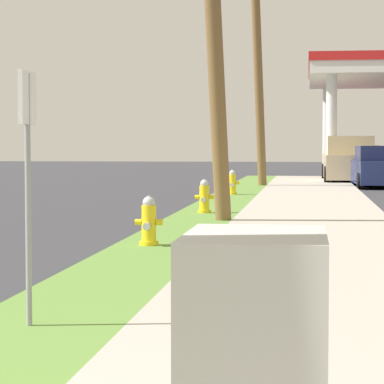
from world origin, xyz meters
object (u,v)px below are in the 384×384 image
(fire_hydrant_fourth, at_px, (232,184))
(fire_hydrant_second, at_px, (149,224))
(street_sign_post, at_px, (28,144))
(utility_pole_background, at_px, (258,59))
(truck_tan_at_far_bay, at_px, (349,161))
(car_red_by_near_pump, at_px, (361,163))
(fire_hydrant_third, at_px, (204,198))
(car_navy_by_far_pump, at_px, (378,168))

(fire_hydrant_fourth, bearing_deg, fire_hydrant_second, -90.41)
(street_sign_post, bearing_deg, fire_hydrant_fourth, 89.89)
(utility_pole_background, height_order, truck_tan_at_far_bay, utility_pole_background)
(utility_pole_background, distance_m, car_red_by_near_pump, 13.76)
(street_sign_post, bearing_deg, truck_tan_at_far_bay, 82.65)
(fire_hydrant_fourth, relative_size, truck_tan_at_far_bay, 0.14)
(fire_hydrant_fourth, height_order, car_red_by_near_pump, car_red_by_near_pump)
(fire_hydrant_third, bearing_deg, car_red_by_near_pump, 79.16)
(utility_pole_background, xyz_separation_m, truck_tan_at_far_bay, (3.52, 5.59, -3.79))
(truck_tan_at_far_bay, bearing_deg, utility_pole_background, -122.19)
(fire_hydrant_second, distance_m, fire_hydrant_third, 6.41)
(fire_hydrant_second, relative_size, car_red_by_near_pump, 0.16)
(fire_hydrant_second, bearing_deg, fire_hydrant_fourth, 89.59)
(utility_pole_background, relative_size, street_sign_post, 4.24)
(truck_tan_at_far_bay, bearing_deg, fire_hydrant_second, -99.22)
(fire_hydrant_second, relative_size, car_navy_by_far_pump, 0.16)
(fire_hydrant_second, relative_size, fire_hydrant_third, 1.00)
(street_sign_post, relative_size, car_red_by_near_pump, 0.47)
(utility_pole_background, height_order, car_navy_by_far_pump, utility_pole_background)
(fire_hydrant_third, bearing_deg, car_navy_by_far_pump, 71.71)
(car_navy_by_far_pump, bearing_deg, fire_hydrant_third, -108.29)
(fire_hydrant_third, relative_size, car_navy_by_far_pump, 0.16)
(utility_pole_background, xyz_separation_m, car_red_by_near_pump, (4.42, 12.41, -3.98))
(car_navy_by_far_pump, height_order, truck_tan_at_far_bay, truck_tan_at_far_bay)
(fire_hydrant_third, bearing_deg, fire_hydrant_second, -90.84)
(fire_hydrant_second, xyz_separation_m, car_navy_by_far_pump, (5.00, 21.26, 0.28))
(fire_hydrant_fourth, relative_size, street_sign_post, 0.35)
(fire_hydrant_second, bearing_deg, truck_tan_at_far_bay, 80.78)
(fire_hydrant_third, height_order, utility_pole_background, utility_pole_background)
(fire_hydrant_fourth, distance_m, street_sign_post, 19.70)
(fire_hydrant_fourth, xyz_separation_m, car_navy_by_far_pump, (4.90, 7.58, 0.28))
(car_red_by_near_pump, relative_size, truck_tan_at_far_bay, 0.84)
(car_red_by_near_pump, bearing_deg, street_sign_post, -97.38)
(truck_tan_at_far_bay, bearing_deg, car_red_by_near_pump, 82.48)
(fire_hydrant_fourth, distance_m, truck_tan_at_far_bay, 11.94)
(fire_hydrant_third, distance_m, fire_hydrant_fourth, 7.27)
(car_navy_by_far_pump, bearing_deg, car_red_by_near_pump, 90.30)
(fire_hydrant_fourth, height_order, street_sign_post, street_sign_post)
(utility_pole_background, distance_m, car_navy_by_far_pump, 6.29)
(car_navy_by_far_pump, xyz_separation_m, truck_tan_at_far_bay, (-0.95, 3.68, 0.19))
(fire_hydrant_fourth, bearing_deg, fire_hydrant_third, -90.03)
(car_red_by_near_pump, bearing_deg, truck_tan_at_far_bay, -97.52)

